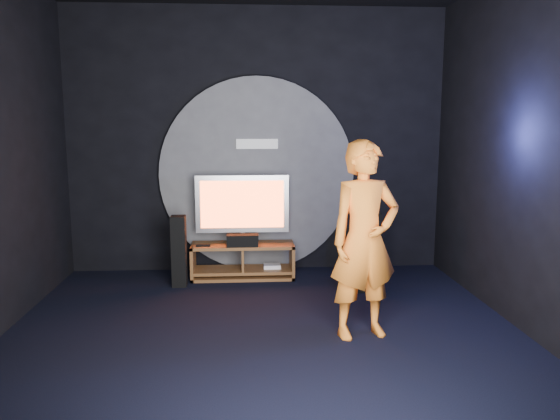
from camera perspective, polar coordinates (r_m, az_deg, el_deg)
The scene contains 13 objects.
floor at distance 5.25m, azimuth -1.61°, elevation -13.27°, with size 5.00×5.00×0.00m, color black.
back_wall at distance 7.36m, azimuth -2.44°, elevation 7.19°, with size 5.00×0.04×3.50m, color black.
front_wall at distance 2.37m, azimuth 0.57°, elevation 2.92°, with size 5.00×0.04×3.50m, color black.
right_wall at distance 5.55m, azimuth 25.20°, elevation 5.66°, with size 0.04×5.00×3.50m, color black.
wall_disc_panel at distance 7.33m, azimuth -2.40°, elevation 3.67°, with size 2.60×0.11×2.60m.
media_console at distance 7.14m, azimuth -3.84°, elevation -5.53°, with size 1.32×0.45×0.45m.
tv at distance 7.05m, azimuth -3.97°, elevation 0.41°, with size 1.20×0.22×0.88m.
center_speaker at distance 6.92m, azimuth -3.93°, elevation -3.20°, with size 0.40×0.15×0.15m, color black.
remote at distance 6.98m, azimuth -8.04°, elevation -3.70°, with size 0.18×0.05×0.02m, color black.
tower_speaker_left at distance 6.82m, azimuth -10.51°, elevation -4.25°, with size 0.18×0.20×0.88m, color black.
tower_speaker_right at distance 7.07m, azimuth 9.64°, elevation -3.75°, with size 0.18×0.20×0.88m, color black.
subwoofer at distance 6.72m, azimuth 8.92°, elevation -6.80°, with size 0.31×0.31×0.34m, color black.
player at distance 5.12m, azimuth 8.84°, elevation -3.12°, with size 0.68×0.44×1.85m, color orange.
Camera 1 is at (-0.18, -4.85, 2.01)m, focal length 35.00 mm.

